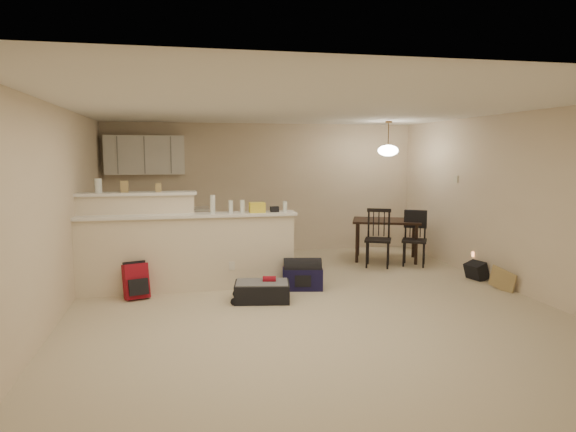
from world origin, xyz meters
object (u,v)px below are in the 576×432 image
object	(u,v)px
red_backpack	(136,281)
dining_table	(386,225)
black_daypack	(476,271)
dining_chair_far	(414,239)
suitcase	(262,292)
navy_duffel	(302,278)
pendant_lamp	(388,150)
dining_chair_near	(378,238)

from	to	relation	value
red_backpack	dining_table	bearing A→B (deg)	2.73
red_backpack	black_daypack	world-z (taller)	red_backpack
dining_chair_far	suitcase	world-z (taller)	dining_chair_far
dining_chair_far	navy_duffel	size ratio (longest dim) A/B	1.64
pendant_lamp	navy_duffel	xyz separation A→B (m)	(-1.95, -1.65, -1.84)
black_daypack	dining_chair_near	bearing A→B (deg)	32.30
dining_chair_near	red_backpack	bearing A→B (deg)	-138.77
pendant_lamp	red_backpack	bearing A→B (deg)	-158.72
dining_table	dining_chair_near	size ratio (longest dim) A/B	1.41
pendant_lamp	navy_duffel	bearing A→B (deg)	-139.75
dining_chair_near	red_backpack	size ratio (longest dim) A/B	2.10
dining_chair_far	navy_duffel	distance (m)	2.53
dining_table	black_daypack	world-z (taller)	dining_table
dining_chair_near	suitcase	xyz separation A→B (m)	(-2.26, -1.62, -0.37)
dining_table	red_backpack	size ratio (longest dim) A/B	2.96
red_backpack	suitcase	bearing A→B (deg)	-34.35
pendant_lamp	dining_chair_near	xyz separation A→B (m)	(-0.35, -0.50, -1.50)
suitcase	red_backpack	distance (m)	1.70
suitcase	dining_table	bearing A→B (deg)	48.79
dining_chair_near	suitcase	bearing A→B (deg)	-119.69
suitcase	dining_chair_far	bearing A→B (deg)	38.18
dining_chair_near	black_daypack	xyz separation A→B (m)	(1.16, -1.15, -0.36)
suitcase	red_backpack	bearing A→B (deg)	173.99
dining_chair_near	navy_duffel	xyz separation A→B (m)	(-1.60, -1.15, -0.34)
dining_chair_near	black_daypack	size ratio (longest dim) A/B	3.32
dining_chair_near	black_daypack	bearing A→B (deg)	-20.20
black_daypack	dining_chair_far	bearing A→B (deg)	11.86
dining_chair_far	red_backpack	world-z (taller)	dining_chair_far
pendant_lamp	dining_chair_far	distance (m)	1.65
suitcase	black_daypack	bearing A→B (deg)	17.49
suitcase	black_daypack	size ratio (longest dim) A/B	2.41
suitcase	red_backpack	size ratio (longest dim) A/B	1.53
dining_chair_far	black_daypack	xyz separation A→B (m)	(0.51, -1.11, -0.33)
suitcase	black_daypack	distance (m)	3.45
dining_chair_near	red_backpack	xyz separation A→B (m)	(-3.89, -1.15, -0.26)
dining_table	suitcase	world-z (taller)	dining_table
dining_chair_far	red_backpack	xyz separation A→B (m)	(-4.54, -1.11, -0.23)
pendant_lamp	dining_chair_near	bearing A→B (deg)	-125.36
dining_table	dining_chair_far	size ratio (longest dim) A/B	1.49
dining_table	red_backpack	bearing A→B (deg)	-137.49
pendant_lamp	red_backpack	xyz separation A→B (m)	(-4.25, -1.65, -1.76)
dining_table	dining_chair_near	xyz separation A→B (m)	(-0.35, -0.50, -0.16)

